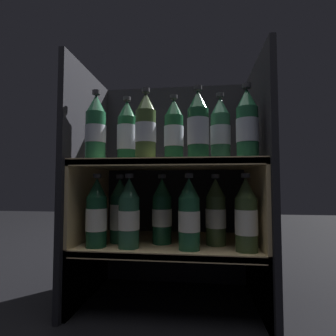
% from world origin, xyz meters
% --- Properties ---
extents(ground_plane, '(6.00, 6.00, 0.00)m').
position_xyz_m(ground_plane, '(0.00, 0.00, 0.00)').
color(ground_plane, black).
extents(fridge_back_wall, '(0.67, 0.02, 0.87)m').
position_xyz_m(fridge_back_wall, '(0.00, 0.39, 0.44)').
color(fridge_back_wall, black).
rests_on(fridge_back_wall, ground_plane).
extents(fridge_side_left, '(0.02, 0.42, 0.87)m').
position_xyz_m(fridge_side_left, '(-0.33, 0.19, 0.44)').
color(fridge_side_left, black).
rests_on(fridge_side_left, ground_plane).
extents(fridge_side_right, '(0.02, 0.42, 0.87)m').
position_xyz_m(fridge_side_right, '(0.33, 0.19, 0.44)').
color(fridge_side_right, black).
rests_on(fridge_side_right, ground_plane).
extents(shelf_lower, '(0.63, 0.38, 0.22)m').
position_xyz_m(shelf_lower, '(0.00, 0.18, 0.18)').
color(shelf_lower, '#DBBC84').
rests_on(shelf_lower, ground_plane).
extents(shelf_upper, '(0.63, 0.38, 0.51)m').
position_xyz_m(shelf_upper, '(0.00, 0.18, 0.38)').
color(shelf_upper, '#DBBC84').
rests_on(shelf_upper, ground_plane).
extents(bottle_upper_front_0, '(0.07, 0.07, 0.25)m').
position_xyz_m(bottle_upper_front_0, '(-0.24, 0.07, 0.62)').
color(bottle_upper_front_0, '#1E5638').
rests_on(bottle_upper_front_0, shelf_upper).
extents(bottle_upper_front_1, '(0.07, 0.07, 0.25)m').
position_xyz_m(bottle_upper_front_1, '(-0.07, 0.07, 0.62)').
color(bottle_upper_front_1, '#384C28').
rests_on(bottle_upper_front_1, shelf_upper).
extents(bottle_upper_front_2, '(0.07, 0.07, 0.25)m').
position_xyz_m(bottle_upper_front_2, '(0.11, 0.07, 0.62)').
color(bottle_upper_front_2, '#194C2D').
rests_on(bottle_upper_front_2, shelf_upper).
extents(bottle_upper_front_3, '(0.07, 0.07, 0.25)m').
position_xyz_m(bottle_upper_front_3, '(0.26, 0.07, 0.62)').
color(bottle_upper_front_3, '#1E5638').
rests_on(bottle_upper_front_3, shelf_upper).
extents(bottle_upper_back_0, '(0.07, 0.07, 0.25)m').
position_xyz_m(bottle_upper_back_0, '(-0.16, 0.15, 0.62)').
color(bottle_upper_back_0, '#194C2D').
rests_on(bottle_upper_back_0, shelf_upper).
extents(bottle_upper_back_1, '(0.07, 0.07, 0.25)m').
position_xyz_m(bottle_upper_back_1, '(0.02, 0.15, 0.62)').
color(bottle_upper_back_1, '#194C2D').
rests_on(bottle_upper_back_1, shelf_upper).
extents(bottle_upper_back_2, '(0.07, 0.07, 0.25)m').
position_xyz_m(bottle_upper_back_2, '(0.19, 0.15, 0.62)').
color(bottle_upper_back_2, '#285B42').
rests_on(bottle_upper_back_2, shelf_upper).
extents(bottle_lower_front_0, '(0.07, 0.07, 0.25)m').
position_xyz_m(bottle_lower_front_0, '(-0.24, 0.07, 0.33)').
color(bottle_lower_front_0, '#144228').
rests_on(bottle_lower_front_0, shelf_lower).
extents(bottle_lower_front_1, '(0.07, 0.07, 0.25)m').
position_xyz_m(bottle_lower_front_1, '(-0.12, 0.07, 0.33)').
color(bottle_lower_front_1, '#285B42').
rests_on(bottle_lower_front_1, shelf_lower).
extents(bottle_lower_front_2, '(0.07, 0.07, 0.25)m').
position_xyz_m(bottle_lower_front_2, '(0.08, 0.07, 0.33)').
color(bottle_lower_front_2, '#1E5638').
rests_on(bottle_lower_front_2, shelf_lower).
extents(bottle_lower_front_3, '(0.07, 0.07, 0.25)m').
position_xyz_m(bottle_lower_front_3, '(0.26, 0.07, 0.33)').
color(bottle_lower_front_3, '#384C28').
rests_on(bottle_lower_front_3, shelf_lower).
extents(bottle_lower_back_0, '(0.07, 0.07, 0.25)m').
position_xyz_m(bottle_lower_back_0, '(-0.18, 0.15, 0.33)').
color(bottle_lower_back_0, '#1E5638').
rests_on(bottle_lower_back_0, shelf_lower).
extents(bottle_lower_back_1, '(0.07, 0.07, 0.25)m').
position_xyz_m(bottle_lower_back_1, '(-0.02, 0.15, 0.33)').
color(bottle_lower_back_1, '#144228').
rests_on(bottle_lower_back_1, shelf_lower).
extents(bottle_lower_back_2, '(0.07, 0.07, 0.25)m').
position_xyz_m(bottle_lower_back_2, '(0.17, 0.15, 0.33)').
color(bottle_lower_back_2, '#384C28').
rests_on(bottle_lower_back_2, shelf_lower).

